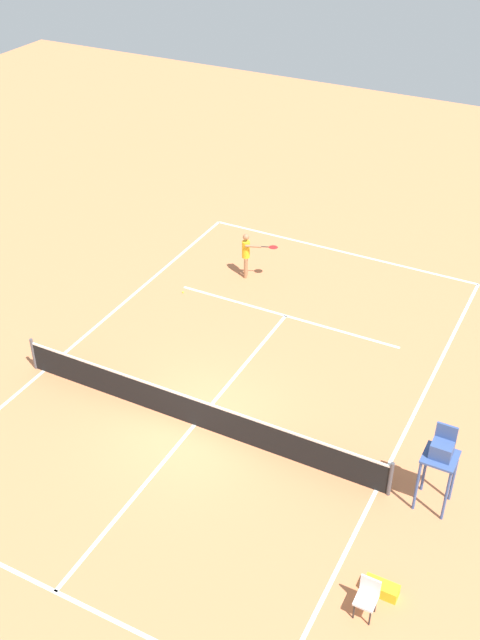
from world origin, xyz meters
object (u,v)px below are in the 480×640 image
object	(u,v)px
player_serving	(247,252)
tennis_ball	(183,292)
courtside_chair_near	(367,596)
equipment_bag	(381,588)
umpire_chair	(441,456)

from	to	relation	value
player_serving	tennis_ball	bearing A→B (deg)	-57.64
courtside_chair_near	equipment_bag	bearing A→B (deg)	-103.23
tennis_ball	courtside_chair_near	world-z (taller)	courtside_chair_near
tennis_ball	umpire_chair	size ratio (longest dim) A/B	0.03
player_serving	tennis_ball	xyz separation A→B (m)	(1.48, 2.01, -0.99)
equipment_bag	courtside_chair_near	bearing A→B (deg)	76.77
tennis_ball	umpire_chair	bearing A→B (deg)	152.06
player_serving	tennis_ball	size ratio (longest dim) A/B	25.19
umpire_chair	courtside_chair_near	xyz separation A→B (m)	(0.41, 3.62, -1.07)
player_serving	courtside_chair_near	world-z (taller)	player_serving
umpire_chair	courtside_chair_near	bearing A→B (deg)	83.52
tennis_ball	courtside_chair_near	distance (m)	13.48
player_serving	umpire_chair	world-z (taller)	umpire_chair
player_serving	umpire_chair	distance (m)	11.62
player_serving	umpire_chair	size ratio (longest dim) A/B	0.71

